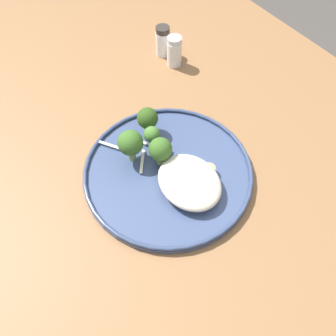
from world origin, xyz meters
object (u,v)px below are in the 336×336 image
at_px(seared_scallop_tilted_round, 209,170).
at_px(broccoli_floret_rear_charred, 130,143).
at_px(seared_scallop_center_golden, 168,182).
at_px(dinner_plate, 168,172).
at_px(broccoli_floret_center_pile, 160,150).
at_px(seared_scallop_on_noodles, 191,175).
at_px(seared_scallop_front_small, 192,188).
at_px(seared_scallop_left_edge, 211,184).
at_px(broccoli_floret_front_edge, 148,119).
at_px(broccoli_floret_beside_noodles, 152,135).
at_px(salt_shaker, 174,52).
at_px(pepper_shaker, 163,41).

relative_size(seared_scallop_tilted_round, broccoli_floret_rear_charred, 0.36).
bearing_deg(seared_scallop_tilted_round, broccoli_floret_rear_charred, 41.52).
xyz_separation_m(seared_scallop_center_golden, seared_scallop_tilted_round, (-0.02, -0.07, -0.00)).
height_order(dinner_plate, broccoli_floret_center_pile, broccoli_floret_center_pile).
xyz_separation_m(seared_scallop_on_noodles, broccoli_floret_center_pile, (0.06, 0.02, 0.02)).
bearing_deg(dinner_plate, seared_scallop_front_small, -170.10).
xyz_separation_m(seared_scallop_left_edge, seared_scallop_center_golden, (0.04, 0.06, 0.00)).
bearing_deg(seared_scallop_tilted_round, seared_scallop_on_noodles, 73.08).
bearing_deg(seared_scallop_tilted_round, seared_scallop_front_small, 106.55).
xyz_separation_m(seared_scallop_center_golden, broccoli_floret_center_pile, (0.05, -0.02, 0.02)).
distance_m(dinner_plate, broccoli_floret_center_pile, 0.04).
bearing_deg(seared_scallop_on_noodles, broccoli_floret_rear_charred, 32.98).
height_order(seared_scallop_front_small, broccoli_floret_front_edge, broccoli_floret_front_edge).
xyz_separation_m(broccoli_floret_beside_noodles, broccoli_floret_front_edge, (0.03, -0.01, 0.01)).
height_order(broccoli_floret_rear_charred, salt_shaker, broccoli_floret_rear_charred).
bearing_deg(seared_scallop_center_golden, broccoli_floret_center_pile, -20.67).
height_order(seared_scallop_front_small, seared_scallop_tilted_round, same).
bearing_deg(broccoli_floret_rear_charred, broccoli_floret_center_pile, -133.15).
height_order(seared_scallop_front_small, broccoli_floret_rear_charred, broccoli_floret_rear_charred).
bearing_deg(seared_scallop_front_small, dinner_plate, 9.90).
bearing_deg(seared_scallop_front_small, seared_scallop_on_noodles, -32.49).
bearing_deg(dinner_plate, broccoli_floret_rear_charred, 31.66).
relative_size(seared_scallop_left_edge, seared_scallop_on_noodles, 0.67).
bearing_deg(pepper_shaker, broccoli_floret_front_edge, 139.45).
bearing_deg(seared_scallop_on_noodles, salt_shaker, -30.02).
height_order(dinner_plate, seared_scallop_on_noodles, seared_scallop_on_noodles).
height_order(seared_scallop_left_edge, broccoli_floret_beside_noodles, broccoli_floret_beside_noodles).
bearing_deg(salt_shaker, seared_scallop_tilted_round, 155.68).
bearing_deg(broccoli_floret_front_edge, dinner_plate, 167.68).
distance_m(dinner_plate, broccoli_floret_front_edge, 0.10).
bearing_deg(salt_shaker, broccoli_floret_front_edge, 131.70).
xyz_separation_m(seared_scallop_front_small, broccoli_floret_rear_charred, (0.11, 0.05, 0.03)).
distance_m(dinner_plate, seared_scallop_center_golden, 0.03).
relative_size(seared_scallop_left_edge, broccoli_floret_beside_noodles, 0.55).
relative_size(seared_scallop_center_golden, broccoli_floret_front_edge, 0.41).
bearing_deg(seared_scallop_front_small, broccoli_floret_beside_noodles, -0.18).
relative_size(seared_scallop_left_edge, pepper_shaker, 0.35).
height_order(seared_scallop_center_golden, seared_scallop_front_small, seared_scallop_center_golden).
height_order(seared_scallop_tilted_round, salt_shaker, salt_shaker).
bearing_deg(broccoli_floret_center_pile, seared_scallop_on_noodles, -158.28).
bearing_deg(broccoli_floret_front_edge, pepper_shaker, -40.55).
xyz_separation_m(seared_scallop_center_golden, broccoli_floret_rear_charred, (0.08, 0.02, 0.03)).
bearing_deg(seared_scallop_front_small, broccoli_floret_center_pile, 6.35).
height_order(dinner_plate, broccoli_floret_front_edge, broccoli_floret_front_edge).
xyz_separation_m(seared_scallop_front_small, broccoli_floret_beside_noodles, (0.12, -0.00, 0.02)).
bearing_deg(dinner_plate, seared_scallop_on_noodles, -144.83).
bearing_deg(broccoli_floret_beside_noodles, salt_shaker, -44.73).
bearing_deg(broccoli_floret_center_pile, seared_scallop_left_edge, -157.40).
height_order(seared_scallop_tilted_round, broccoli_floret_front_edge, broccoli_floret_front_edge).
distance_m(seared_scallop_center_golden, broccoli_floret_front_edge, 0.13).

